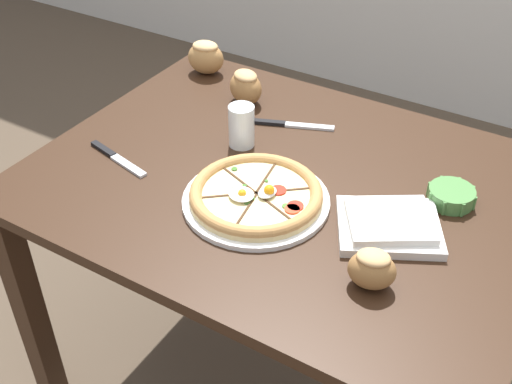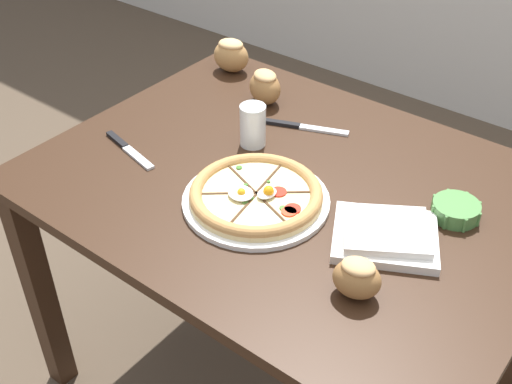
{
  "view_description": "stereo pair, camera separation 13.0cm",
  "coord_description": "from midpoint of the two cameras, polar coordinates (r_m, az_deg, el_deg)",
  "views": [
    {
      "loc": [
        0.57,
        -1.07,
        1.63
      ],
      "look_at": [
        -0.01,
        -0.12,
        0.78
      ],
      "focal_mm": 45.0,
      "sensor_mm": 36.0,
      "label": 1
    },
    {
      "loc": [
        0.67,
        -1.0,
        1.63
      ],
      "look_at": [
        -0.01,
        -0.12,
        0.78
      ],
      "focal_mm": 45.0,
      "sensor_mm": 36.0,
      "label": 2
    }
  ],
  "objects": [
    {
      "name": "ground_plane",
      "position": [
        2.03,
        0.2,
        -16.23
      ],
      "size": [
        12.0,
        12.0,
        0.0
      ],
      "primitive_type": "plane",
      "color": "brown"
    },
    {
      "name": "napkin_folded",
      "position": [
        1.35,
        9.07,
        -2.97
      ],
      "size": [
        0.27,
        0.26,
        0.04
      ],
      "rotation": [
        0.0,
        0.0,
        0.49
      ],
      "color": "silver",
      "rests_on": "dining_table"
    },
    {
      "name": "knife_main",
      "position": [
        1.61,
        -14.55,
        2.86
      ],
      "size": [
        0.2,
        0.06,
        0.01
      ],
      "rotation": [
        0.0,
        0.0,
        -0.22
      ],
      "color": "silver",
      "rests_on": "dining_table"
    },
    {
      "name": "bread_piece_mid",
      "position": [
        1.78,
        -3.06,
        9.31
      ],
      "size": [
        0.13,
        0.11,
        0.09
      ],
      "rotation": [
        0.0,
        0.0,
        2.72
      ],
      "color": "#A3703D",
      "rests_on": "dining_table"
    },
    {
      "name": "water_glass",
      "position": [
        1.59,
        -3.65,
        5.62
      ],
      "size": [
        0.06,
        0.06,
        0.11
      ],
      "color": "white",
      "rests_on": "dining_table"
    },
    {
      "name": "dining_table",
      "position": [
        1.56,
        0.25,
        -2.04
      ],
      "size": [
        1.18,
        0.89,
        0.75
      ],
      "color": "#331E11",
      "rests_on": "ground_plane"
    },
    {
      "name": "ramekin_bowl",
      "position": [
        1.46,
        14.55,
        -0.39
      ],
      "size": [
        0.11,
        0.11,
        0.04
      ],
      "color": "#4C8442",
      "rests_on": "dining_table"
    },
    {
      "name": "bread_piece_near",
      "position": [
        1.94,
        -6.45,
        11.82
      ],
      "size": [
        0.12,
        0.1,
        0.1
      ],
      "rotation": [
        0.0,
        0.0,
        0.14
      ],
      "color": "#B27F47",
      "rests_on": "dining_table"
    },
    {
      "name": "pizza",
      "position": [
        1.41,
        -2.64,
        -0.43
      ],
      "size": [
        0.33,
        0.33,
        0.05
      ],
      "color": "white",
      "rests_on": "dining_table"
    },
    {
      "name": "knife_spare",
      "position": [
        1.69,
        0.89,
        5.95
      ],
      "size": [
        0.21,
        0.1,
        0.01
      ],
      "rotation": [
        0.0,
        0.0,
        0.38
      ],
      "color": "silver",
      "rests_on": "dining_table"
    },
    {
      "name": "bread_piece_far",
      "position": [
        1.21,
        7.25,
        -6.9
      ],
      "size": [
        0.11,
        0.09,
        0.08
      ],
      "rotation": [
        0.0,
        0.0,
        0.25
      ],
      "color": "#A3703D",
      "rests_on": "dining_table"
    }
  ]
}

